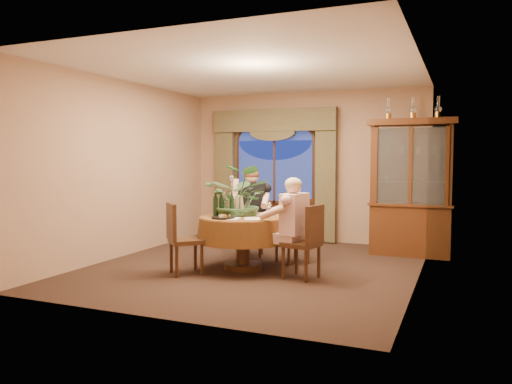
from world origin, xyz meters
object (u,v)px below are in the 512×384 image
at_px(chair_back_right, 292,231).
at_px(centerpiece_plant, 241,173).
at_px(stoneware_vase, 239,205).
at_px(oil_lamp_right, 438,107).
at_px(wine_bottle_4, 230,204).
at_px(person_pink, 294,227).
at_px(wine_bottle_3, 232,203).
at_px(wine_bottle_5, 224,203).
at_px(olive_bowl, 243,215).
at_px(wine_bottle_0, 232,205).
at_px(dining_table, 243,243).
at_px(person_scarf, 294,221).
at_px(china_cabinet, 411,188).
at_px(chair_back, 250,226).
at_px(chair_right, 301,242).
at_px(chair_front_left, 186,239).
at_px(person_back, 252,213).
at_px(wine_bottle_2, 215,204).
at_px(oil_lamp_center, 413,108).
at_px(wine_bottle_1, 221,204).
at_px(oil_lamp_left, 388,109).

xyz_separation_m(chair_back_right, centerpiece_plant, (-0.62, -0.51, 0.88)).
bearing_deg(stoneware_vase, oil_lamp_right, 34.82).
bearing_deg(wine_bottle_4, person_pink, -10.00).
bearing_deg(wine_bottle_3, wine_bottle_5, -164.77).
distance_m(olive_bowl, wine_bottle_0, 0.22).
xyz_separation_m(dining_table, person_scarf, (0.54, 0.67, 0.25)).
bearing_deg(wine_bottle_0, china_cabinet, 41.63).
bearing_deg(oil_lamp_right, chair_back, -159.08).
height_order(chair_right, chair_front_left, same).
xyz_separation_m(dining_table, person_back, (-0.23, 0.87, 0.32)).
distance_m(oil_lamp_right, wine_bottle_4, 3.59).
bearing_deg(oil_lamp_right, wine_bottle_5, -147.20).
height_order(china_cabinet, wine_bottle_2, china_cabinet).
xyz_separation_m(oil_lamp_right, person_back, (-2.70, -1.07, -1.66)).
relative_size(oil_lamp_center, chair_front_left, 0.35).
relative_size(dining_table, chair_front_left, 1.36).
height_order(chair_back, wine_bottle_4, wine_bottle_4).
bearing_deg(china_cabinet, person_back, -155.17).
height_order(china_cabinet, wine_bottle_0, china_cabinet).
xyz_separation_m(oil_lamp_right, chair_back_right, (-1.95, -1.29, -1.88)).
bearing_deg(wine_bottle_5, oil_lamp_right, 32.80).
xyz_separation_m(oil_lamp_center, chair_right, (-1.16, -2.15, -1.88)).
bearing_deg(wine_bottle_1, oil_lamp_left, 44.02).
distance_m(dining_table, wine_bottle_0, 0.56).
bearing_deg(wine_bottle_5, chair_right, -14.46).
bearing_deg(stoneware_vase, person_back, 98.73).
height_order(chair_right, person_back, person_back).
relative_size(oil_lamp_left, centerpiece_plant, 0.32).
height_order(oil_lamp_right, wine_bottle_3, oil_lamp_right).
height_order(oil_lamp_center, chair_right, oil_lamp_center).
height_order(dining_table, chair_front_left, chair_front_left).
height_order(oil_lamp_left, chair_back_right, oil_lamp_left).
bearing_deg(chair_right, wine_bottle_2, 96.11).
height_order(oil_lamp_center, stoneware_vase, oil_lamp_center).
bearing_deg(oil_lamp_center, person_back, -155.17).
bearing_deg(olive_bowl, wine_bottle_5, 158.34).
bearing_deg(person_scarf, china_cabinet, -101.93).
bearing_deg(wine_bottle_1, wine_bottle_5, 101.72).
xyz_separation_m(centerpiece_plant, wine_bottle_4, (-0.11, -0.12, -0.45)).
height_order(wine_bottle_1, wine_bottle_2, same).
height_order(china_cabinet, person_scarf, china_cabinet).
bearing_deg(chair_back_right, wine_bottle_0, 84.64).
distance_m(stoneware_vase, wine_bottle_0, 0.19).
distance_m(wine_bottle_0, wine_bottle_2, 0.25).
height_order(chair_back_right, wine_bottle_4, wine_bottle_4).
height_order(person_scarf, wine_bottle_1, person_scarf).
distance_m(china_cabinet, person_scarf, 2.05).
xyz_separation_m(oil_lamp_right, olive_bowl, (-2.45, -1.97, -1.58)).
bearing_deg(person_pink, centerpiece_plant, 82.45).
bearing_deg(person_pink, chair_back_right, 30.87).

